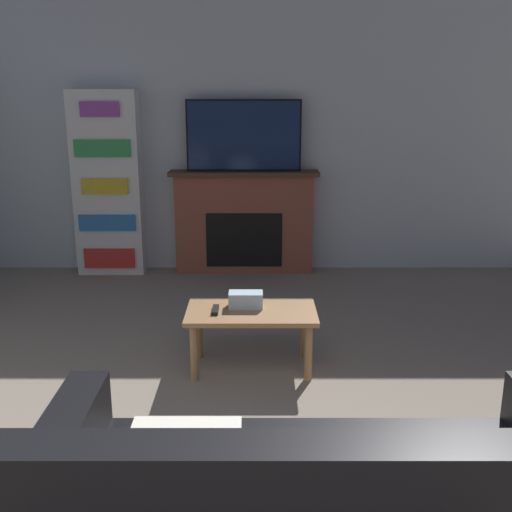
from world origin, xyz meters
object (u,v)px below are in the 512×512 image
Objects in this scene: fireplace at (244,221)px; bookshelf at (108,184)px; tv at (243,136)px; coffee_table at (251,319)px.

fireplace is 1.37m from bookshelf.
bookshelf is (-1.32, -0.00, -0.46)m from tv.
fireplace reaches higher than coffee_table.
coffee_table is (0.09, -2.19, -1.01)m from tv.
fireplace is 1.74× the size of coffee_table.
bookshelf is (-1.41, 2.19, 0.54)m from coffee_table.
fireplace is 1.32× the size of tv.
bookshelf is at bearing -179.88° from tv.
coffee_table is 2.66m from bookshelf.
coffee_table is at bearing -57.25° from bookshelf.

